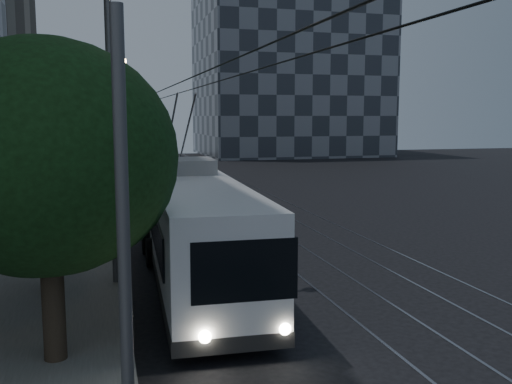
{
  "coord_description": "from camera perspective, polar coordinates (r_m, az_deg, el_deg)",
  "views": [
    {
      "loc": [
        -5.49,
        -15.96,
        4.89
      ],
      "look_at": [
        -0.1,
        3.91,
        2.16
      ],
      "focal_mm": 40.0,
      "sensor_mm": 36.0,
      "label": 1
    }
  ],
  "objects": [
    {
      "name": "building_distant_right",
      "position": [
        75.09,
        3.22,
        12.98
      ],
      "size": [
        22.0,
        18.0,
        24.0
      ],
      "primitive_type": "cube",
      "color": "#31373F",
      "rests_on": "ground"
    },
    {
      "name": "car_white_b",
      "position": [
        36.39,
        -12.76,
        0.71
      ],
      "size": [
        2.96,
        4.93,
        1.34
      ],
      "primitive_type": "imported",
      "rotation": [
        0.0,
        0.0,
        -0.25
      ],
      "color": "silver",
      "rests_on": "ground"
    },
    {
      "name": "tree_4",
      "position": [
        42.81,
        -16.64,
        6.9
      ],
      "size": [
        5.73,
        5.73,
        7.22
      ],
      "color": "#2E2319",
      "rests_on": "ground"
    },
    {
      "name": "streetlamp_near",
      "position": [
        16.56,
        -12.95,
        10.84
      ],
      "size": [
        2.37,
        0.44,
        9.76
      ],
      "color": "#59595B",
      "rests_on": "ground"
    },
    {
      "name": "trolleybus",
      "position": [
        16.7,
        -5.96,
        -3.8
      ],
      "size": [
        2.89,
        11.78,
        5.63
      ],
      "rotation": [
        0.0,
        0.0,
        -0.04
      ],
      "color": "silver",
      "rests_on": "ground"
    },
    {
      "name": "car_white_a",
      "position": [
        35.02,
        -11.87,
        0.46
      ],
      "size": [
        2.24,
        4.12,
        1.33
      ],
      "primitive_type": "imported",
      "rotation": [
        0.0,
        0.0,
        -0.18
      ],
      "color": "silver",
      "rests_on": "ground"
    },
    {
      "name": "tree_5",
      "position": [
        51.56,
        -16.65,
        7.01
      ],
      "size": [
        4.87,
        4.87,
        6.89
      ],
      "color": "#2E2319",
      "rests_on": "ground"
    },
    {
      "name": "tram_rails",
      "position": [
        37.16,
        -2.62,
        -0.0
      ],
      "size": [
        4.52,
        90.0,
        0.02
      ],
      "color": "gray",
      "rests_on": "ground"
    },
    {
      "name": "tree_0",
      "position": [
        11.45,
        -20.23,
        3.22
      ],
      "size": [
        4.98,
        4.98,
        6.37
      ],
      "color": "#2E2319",
      "rests_on": "ground"
    },
    {
      "name": "tree_1",
      "position": [
        16.53,
        -20.49,
        5.17
      ],
      "size": [
        4.5,
        4.5,
        6.38
      ],
      "color": "#2E2319",
      "rests_on": "ground"
    },
    {
      "name": "tree_3",
      "position": [
        37.96,
        -17.53,
        5.66
      ],
      "size": [
        3.91,
        3.91,
        5.65
      ],
      "color": "#2E2319",
      "rests_on": "ground"
    },
    {
      "name": "pickup_silver",
      "position": [
        24.47,
        -8.41,
        -2.21
      ],
      "size": [
        3.92,
        6.04,
        1.55
      ],
      "primitive_type": "imported",
      "rotation": [
        0.0,
        0.0,
        0.26
      ],
      "color": "#B3B5BB",
      "rests_on": "ground"
    },
    {
      "name": "tree_2",
      "position": [
        26.4,
        -17.43,
        5.26
      ],
      "size": [
        3.87,
        3.87,
        5.76
      ],
      "color": "#2E2319",
      "rests_on": "ground"
    },
    {
      "name": "sidewalk",
      "position": [
        36.34,
        -18.2,
        -0.44
      ],
      "size": [
        5.0,
        90.0,
        0.15
      ],
      "primitive_type": "cube",
      "color": "gray",
      "rests_on": "ground"
    },
    {
      "name": "streetlamp_far",
      "position": [
        39.31,
        -15.19,
        8.12
      ],
      "size": [
        2.2,
        0.44,
        8.96
      ],
      "color": "#59595B",
      "rests_on": "ground"
    },
    {
      "name": "overhead_wires",
      "position": [
        35.99,
        -14.39,
        5.06
      ],
      "size": [
        2.23,
        90.0,
        6.0
      ],
      "color": "black",
      "rests_on": "ground"
    },
    {
      "name": "car_white_c",
      "position": [
        42.25,
        -12.97,
        1.66
      ],
      "size": [
        2.57,
        4.44,
        1.39
      ],
      "primitive_type": "imported",
      "rotation": [
        0.0,
        0.0,
        -0.28
      ],
      "color": "silver",
      "rests_on": "ground"
    },
    {
      "name": "ground",
      "position": [
        17.57,
        3.7,
        -8.61
      ],
      "size": [
        120.0,
        120.0,
        0.0
      ],
      "primitive_type": "plane",
      "color": "black",
      "rests_on": "ground"
    },
    {
      "name": "car_white_d",
      "position": [
        46.33,
        -11.9,
        2.22
      ],
      "size": [
        2.06,
        4.32,
        1.43
      ],
      "primitive_type": "imported",
      "rotation": [
        0.0,
        0.0,
        0.09
      ],
      "color": "#B5B4B9",
      "rests_on": "ground"
    }
  ]
}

